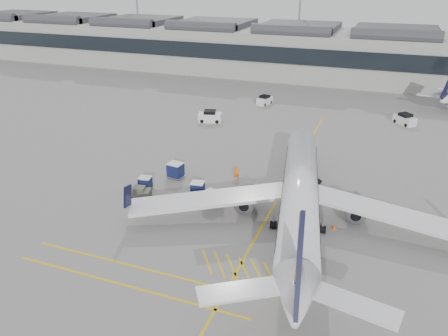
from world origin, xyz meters
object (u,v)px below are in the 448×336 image
(baggage_cart_a, at_px, (198,188))
(ramp_agent_a, at_px, (237,173))
(belt_loader, at_px, (300,178))
(airliner_main, at_px, (300,196))
(pushback_tug, at_px, (140,193))
(ramp_agent_b, at_px, (222,197))

(baggage_cart_a, height_order, ramp_agent_a, ramp_agent_a)
(baggage_cart_a, xyz_separation_m, ramp_agent_a, (2.86, 5.54, 0.05))
(belt_loader, relative_size, baggage_cart_a, 2.53)
(airliner_main, relative_size, belt_loader, 8.50)
(airliner_main, distance_m, pushback_tug, 18.34)
(airliner_main, height_order, baggage_cart_a, airliner_main)
(belt_loader, relative_size, ramp_agent_b, 2.30)
(ramp_agent_b, bearing_deg, ramp_agent_a, -125.71)
(belt_loader, bearing_deg, airliner_main, -70.86)
(belt_loader, height_order, ramp_agent_a, ramp_agent_a)
(airliner_main, relative_size, pushback_tug, 13.74)
(ramp_agent_a, bearing_deg, pushback_tug, -160.42)
(ramp_agent_a, relative_size, pushback_tug, 0.69)
(ramp_agent_a, height_order, ramp_agent_b, ramp_agent_b)
(belt_loader, bearing_deg, ramp_agent_b, -119.11)
(baggage_cart_a, bearing_deg, ramp_agent_b, -26.51)
(belt_loader, bearing_deg, ramp_agent_a, -154.22)
(ramp_agent_b, relative_size, pushback_tug, 0.70)
(ramp_agent_b, bearing_deg, baggage_cart_a, -59.03)
(ramp_agent_a, bearing_deg, airliner_main, -61.66)
(belt_loader, distance_m, baggage_cart_a, 13.06)
(ramp_agent_a, distance_m, ramp_agent_b, 6.71)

